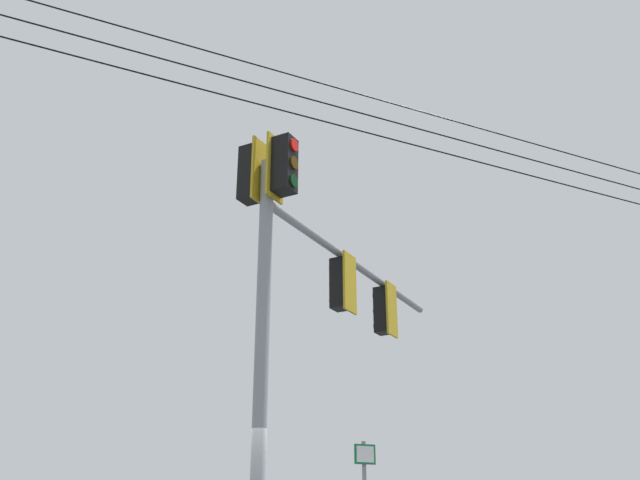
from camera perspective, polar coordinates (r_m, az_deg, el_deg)
signal_mast_assembly at (r=11.34m, az=-0.74°, el=-3.33°), size 5.87×3.38×6.83m
overhead_wire_span at (r=11.31m, az=-10.85°, el=13.60°), size 30.44×5.11×1.36m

